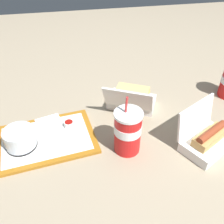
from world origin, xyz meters
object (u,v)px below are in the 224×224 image
object	(u,v)px
plastic_fork	(58,148)
clamshell_hotdog_right	(207,138)
food_tray	(46,139)
ketchup_cup	(69,125)
cake_container	(20,139)
soda_cup_corner	(128,131)
clamshell_sandwich_front	(132,99)

from	to	relation	value
plastic_fork	clamshell_hotdog_right	bearing A→B (deg)	133.15
food_tray	ketchup_cup	world-z (taller)	ketchup_cup
plastic_fork	cake_container	bearing A→B (deg)	-55.89
clamshell_hotdog_right	soda_cup_corner	distance (m)	0.30
food_tray	soda_cup_corner	size ratio (longest dim) A/B	1.73
cake_container	clamshell_sandwich_front	distance (m)	0.49
soda_cup_corner	food_tray	bearing A→B (deg)	-18.82
cake_container	plastic_fork	size ratio (longest dim) A/B	1.03
food_tray	ketchup_cup	bearing A→B (deg)	-153.60
clamshell_hotdog_right	food_tray	bearing A→B (deg)	-14.01
food_tray	soda_cup_corner	world-z (taller)	soda_cup_corner
plastic_fork	soda_cup_corner	world-z (taller)	soda_cup_corner
plastic_fork	soda_cup_corner	bearing A→B (deg)	133.49
soda_cup_corner	cake_container	bearing A→B (deg)	-11.57
cake_container	soda_cup_corner	bearing A→B (deg)	168.43
clamshell_hotdog_right	ketchup_cup	bearing A→B (deg)	-21.28
food_tray	clamshell_hotdog_right	xyz separation A→B (m)	(-0.59, 0.15, 0.03)
cake_container	clamshell_sandwich_front	world-z (taller)	clamshell_sandwich_front
plastic_fork	clamshell_sandwich_front	size ratio (longest dim) A/B	0.41
plastic_fork	clamshell_hotdog_right	xyz separation A→B (m)	(-0.54, 0.08, 0.02)
cake_container	food_tray	bearing A→B (deg)	-165.38
clamshell_hotdog_right	soda_cup_corner	world-z (taller)	soda_cup_corner
food_tray	plastic_fork	world-z (taller)	plastic_fork
ketchup_cup	clamshell_hotdog_right	xyz separation A→B (m)	(-0.50, 0.19, 0.01)
food_tray	plastic_fork	bearing A→B (deg)	124.36
ketchup_cup	soda_cup_corner	bearing A→B (deg)	144.11
cake_container	plastic_fork	world-z (taller)	cake_container
food_tray	cake_container	world-z (taller)	cake_container
clamshell_hotdog_right	plastic_fork	bearing A→B (deg)	-8.63
food_tray	plastic_fork	distance (m)	0.08
cake_container	ketchup_cup	size ratio (longest dim) A/B	2.83
ketchup_cup	soda_cup_corner	distance (m)	0.26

